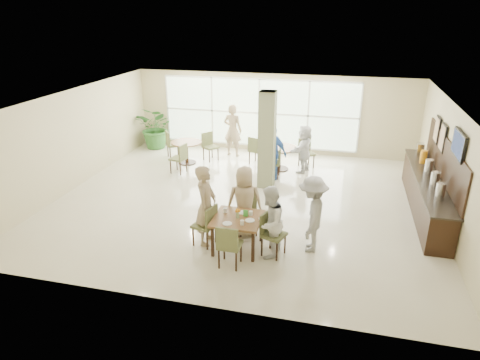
% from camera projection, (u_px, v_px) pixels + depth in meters
% --- Properties ---
extents(ground, '(10.00, 10.00, 0.00)m').
position_uv_depth(ground, '(243.00, 201.00, 11.69)').
color(ground, beige).
rests_on(ground, ground).
extents(room_shell, '(10.00, 10.00, 10.00)m').
position_uv_depth(room_shell, '(244.00, 141.00, 11.06)').
color(room_shell, white).
rests_on(room_shell, ground).
extents(window_bank, '(7.00, 0.04, 7.00)m').
position_uv_depth(window_bank, '(259.00, 113.00, 15.30)').
color(window_bank, silver).
rests_on(window_bank, ground).
extents(column, '(0.45, 0.45, 2.80)m').
position_uv_depth(column, '(267.00, 140.00, 12.16)').
color(column, '#79815A').
rests_on(column, ground).
extents(main_table, '(1.03, 1.03, 0.75)m').
position_uv_depth(main_table, '(238.00, 221.00, 9.13)').
color(main_table, brown).
rests_on(main_table, ground).
extents(round_table_left, '(1.03, 1.03, 0.75)m').
position_uv_depth(round_table_left, '(187.00, 147.00, 14.34)').
color(round_table_left, brown).
rests_on(round_table_left, ground).
extents(round_table_right, '(1.14, 1.14, 0.75)m').
position_uv_depth(round_table_right, '(280.00, 152.00, 13.77)').
color(round_table_right, brown).
rests_on(round_table_right, ground).
extents(chairs_main_table, '(2.12, 1.93, 0.95)m').
position_uv_depth(chairs_main_table, '(239.00, 229.00, 9.20)').
color(chairs_main_table, brown).
rests_on(chairs_main_table, ground).
extents(chairs_table_left, '(1.96, 1.99, 0.95)m').
position_uv_depth(chairs_table_left, '(188.00, 150.00, 14.35)').
color(chairs_table_left, brown).
rests_on(chairs_table_left, ground).
extents(chairs_table_right, '(2.25, 1.70, 0.95)m').
position_uv_depth(chairs_table_right, '(279.00, 155.00, 13.81)').
color(chairs_table_right, brown).
rests_on(chairs_table_right, ground).
extents(tabletop_clutter, '(0.75, 0.78, 0.21)m').
position_uv_depth(tabletop_clutter, '(239.00, 215.00, 9.07)').
color(tabletop_clutter, white).
rests_on(tabletop_clutter, main_table).
extents(buffet_counter, '(0.64, 4.70, 1.95)m').
position_uv_depth(buffet_counter, '(427.00, 191.00, 10.90)').
color(buffet_counter, black).
rests_on(buffet_counter, ground).
extents(wall_tv, '(0.06, 1.00, 0.58)m').
position_uv_depth(wall_tv, '(459.00, 145.00, 9.25)').
color(wall_tv, black).
rests_on(wall_tv, ground).
extents(framed_art_a, '(0.05, 0.55, 0.70)m').
position_uv_depth(framed_art_a, '(443.00, 138.00, 10.80)').
color(framed_art_a, black).
rests_on(framed_art_a, ground).
extents(framed_art_b, '(0.05, 0.55, 0.70)m').
position_uv_depth(framed_art_b, '(437.00, 130.00, 11.52)').
color(framed_art_b, black).
rests_on(framed_art_b, ground).
extents(potted_plant, '(1.75, 1.75, 1.57)m').
position_uv_depth(potted_plant, '(157.00, 128.00, 15.82)').
color(potted_plant, '#2E6528').
rests_on(potted_plant, ground).
extents(teen_left, '(0.44, 0.67, 1.82)m').
position_uv_depth(teen_left, '(206.00, 205.00, 9.30)').
color(teen_left, tan).
rests_on(teen_left, ground).
extents(teen_far, '(0.90, 0.64, 1.66)m').
position_uv_depth(teen_far, '(244.00, 202.00, 9.67)').
color(teen_far, tan).
rests_on(teen_far, ground).
extents(teen_right, '(0.68, 0.83, 1.57)m').
position_uv_depth(teen_right, '(269.00, 222.00, 8.84)').
color(teen_right, white).
rests_on(teen_right, ground).
extents(teen_standing, '(0.63, 1.10, 1.69)m').
position_uv_depth(teen_standing, '(312.00, 214.00, 9.04)').
color(teen_standing, '#9E9EA0').
rests_on(teen_standing, ground).
extents(adult_a, '(1.15, 0.90, 1.72)m').
position_uv_depth(adult_a, '(272.00, 152.00, 12.88)').
color(adult_a, '#457DD1').
rests_on(adult_a, ground).
extents(adult_b, '(0.94, 1.52, 1.52)m').
position_uv_depth(adult_b, '(304.00, 149.00, 13.53)').
color(adult_b, white).
rests_on(adult_b, ground).
extents(adult_standing, '(0.73, 0.53, 1.85)m').
position_uv_depth(adult_standing, '(233.00, 130.00, 14.94)').
color(adult_standing, tan).
rests_on(adult_standing, ground).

